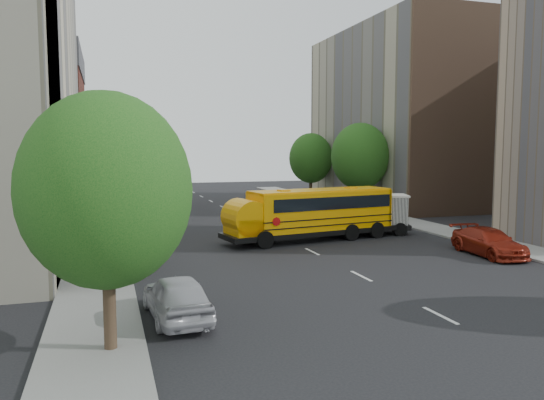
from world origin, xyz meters
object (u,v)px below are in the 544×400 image
parked_car_3 (489,242)px  parked_car_2 (131,202)px  street_tree_2 (105,161)px  parked_car_5 (302,196)px  parked_car_1 (126,213)px  parked_car_0 (177,297)px  school_bus (310,212)px  parked_car_4 (345,207)px  safari_truck (363,213)px  street_tree_1 (105,167)px  street_tree_5 (311,158)px  street_tree_0 (106,191)px  street_tree_4 (360,156)px

parked_car_3 → parked_car_2: bearing=126.7°
street_tree_2 → parked_car_5: (20.21, 9.92, -4.11)m
parked_car_1 → parked_car_2: bearing=-94.9°
parked_car_0 → parked_car_3: bearing=-165.9°
school_bus → parked_car_4: size_ratio=2.99×
parked_car_5 → parked_car_3: bearing=-89.4°
school_bus → parked_car_1: school_bus is taller
safari_truck → parked_car_5: safari_truck is taller
street_tree_2 → school_bus: bearing=-45.5°
street_tree_1 → school_bus: (12.25, 5.54, -3.12)m
parked_car_2 → parked_car_5: 18.14m
street_tree_1 → street_tree_5: size_ratio=1.05×
parked_car_2 → parked_car_3: parked_car_2 is taller
parked_car_0 → parked_car_4: (17.60, 23.97, -0.10)m
school_bus → parked_car_5: bearing=60.8°
school_bus → street_tree_1: bearing=-165.3°
school_bus → safari_truck: bearing=8.2°
parked_car_3 → parked_car_4: size_ratio=1.27×
street_tree_0 → school_bus: bearing=51.7°
parked_car_1 → parked_car_5: bearing=-149.5°
street_tree_2 → parked_car_1: (1.40, -1.05, -4.04)m
street_tree_5 → safari_truck: (-5.27, -23.02, -3.29)m
street_tree_0 → street_tree_5: street_tree_5 is taller
parked_car_4 → parked_car_1: bearing=178.6°
parked_car_5 → street_tree_0: bearing=-116.7°
street_tree_5 → street_tree_1: bearing=-126.3°
street_tree_5 → parked_car_2: 20.64m
street_tree_2 → school_bus: street_tree_2 is taller
parked_car_3 → street_tree_0: bearing=-153.5°
street_tree_4 → parked_car_4: size_ratio=2.03×
safari_truck → parked_car_0: 20.58m
safari_truck → street_tree_2: bearing=165.7°
parked_car_4 → parked_car_0: bearing=-126.0°
parked_car_3 → parked_car_4: (0.00, 18.19, -0.06)m
safari_truck → parked_car_5: size_ratio=1.52×
safari_truck → parked_car_0: bearing=-115.9°
street_tree_5 → school_bus: size_ratio=0.63×
school_bus → parked_car_5: 23.78m
parked_car_1 → parked_car_2: parked_car_2 is taller
parked_car_2 → parked_car_4: parked_car_2 is taller
street_tree_5 → street_tree_0: bearing=-118.8°
street_tree_1 → safari_truck: size_ratio=1.20×
school_bus → parked_car_4: bearing=45.5°
school_bus → safari_truck: (4.48, 1.44, -0.42)m
street_tree_0 → parked_car_1: 27.26m
street_tree_2 → parked_car_0: size_ratio=1.69×
street_tree_5 → parked_car_0: 42.66m
school_bus → parked_car_1: 15.79m
parked_car_3 → parked_car_5: (0.41, 29.72, -0.02)m
safari_truck → street_tree_1: bearing=-138.3°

